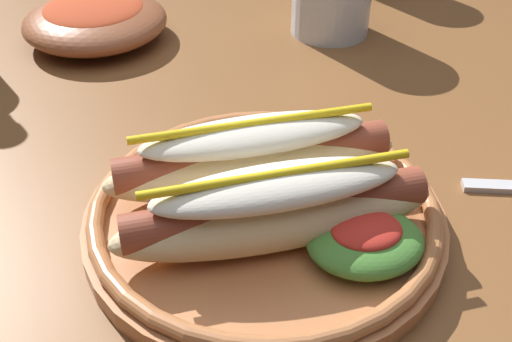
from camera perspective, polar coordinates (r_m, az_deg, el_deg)
dining_table at (r=0.61m, az=0.05°, el=-2.70°), size 1.42×0.96×0.74m
hot_dog_plate at (r=0.43m, az=1.17°, el=-2.92°), size 0.26×0.26×0.08m
side_bowl at (r=0.73m, az=-14.78°, el=13.52°), size 0.16×0.16×0.05m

